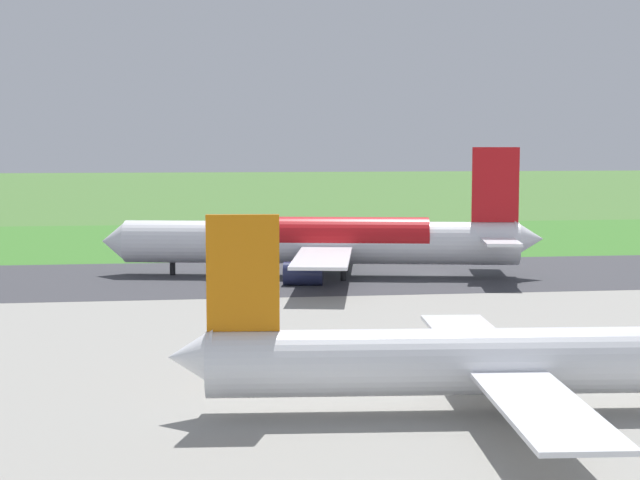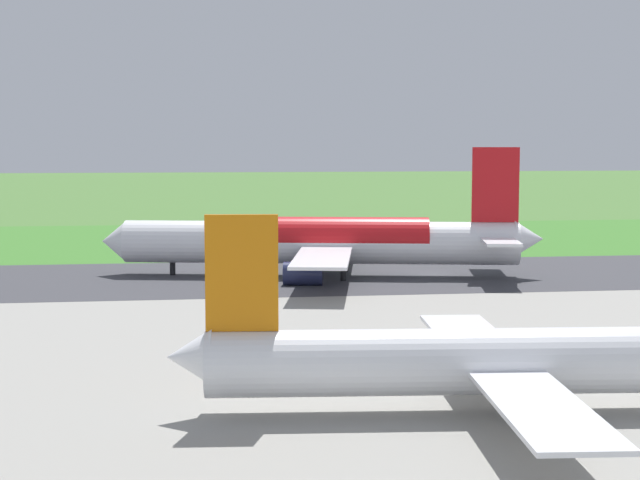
# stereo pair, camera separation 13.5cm
# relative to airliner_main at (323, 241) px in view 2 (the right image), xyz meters

# --- Properties ---
(ground_plane) EXTENTS (800.00, 800.00, 0.00)m
(ground_plane) POSITION_rel_airliner_main_xyz_m (-13.72, -0.07, -4.35)
(ground_plane) COLOR #477233
(runway_asphalt) EXTENTS (600.00, 31.75, 0.06)m
(runway_asphalt) POSITION_rel_airliner_main_xyz_m (-13.72, -0.07, -4.32)
(runway_asphalt) COLOR #38383D
(runway_asphalt) RESTS_ON ground
(apron_concrete) EXTENTS (440.00, 110.00, 0.05)m
(apron_concrete) POSITION_rel_airliner_main_xyz_m (-13.72, 56.36, -4.33)
(apron_concrete) COLOR gray
(apron_concrete) RESTS_ON ground
(grass_verge_foreground) EXTENTS (600.00, 80.00, 0.04)m
(grass_verge_foreground) POSITION_rel_airliner_main_xyz_m (-13.72, -37.68, -4.33)
(grass_verge_foreground) COLOR #3C782B
(grass_verge_foreground) RESTS_ON ground
(airliner_main) EXTENTS (53.86, 44.34, 15.88)m
(airliner_main) POSITION_rel_airliner_main_xyz_m (0.00, 0.00, 0.00)
(airliner_main) COLOR white
(airliner_main) RESTS_ON ground
(airliner_parked_mid) EXTENTS (42.01, 34.40, 12.26)m
(airliner_parked_mid) POSITION_rel_airliner_main_xyz_m (-2.93, 62.02, -1.00)
(airliner_parked_mid) COLOR white
(airliner_parked_mid) RESTS_ON ground
(no_stopping_sign) EXTENTS (0.60, 0.10, 2.62)m
(no_stopping_sign) POSITION_rel_airliner_main_xyz_m (-33.47, -34.82, -2.80)
(no_stopping_sign) COLOR slate
(no_stopping_sign) RESTS_ON ground
(traffic_cone_orange) EXTENTS (0.40, 0.40, 0.55)m
(traffic_cone_orange) POSITION_rel_airliner_main_xyz_m (-28.67, -34.34, -4.08)
(traffic_cone_orange) COLOR orange
(traffic_cone_orange) RESTS_ON ground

